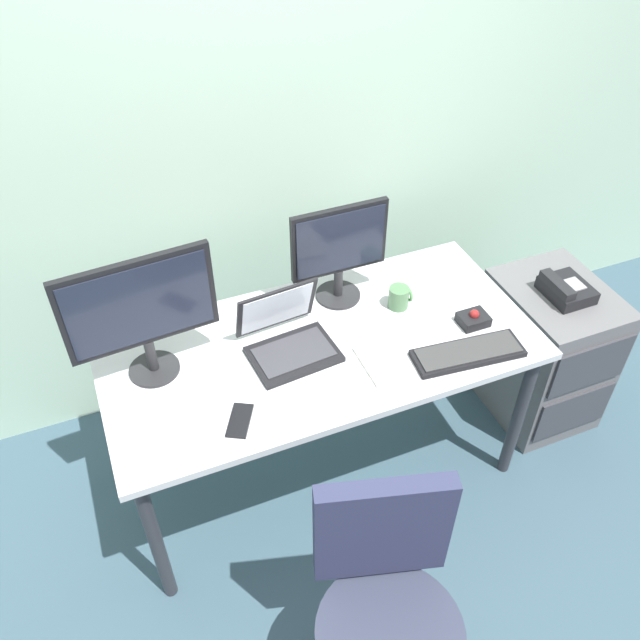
{
  "coord_description": "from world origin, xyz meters",
  "views": [
    {
      "loc": [
        -0.67,
        -1.65,
        2.46
      ],
      "look_at": [
        0.0,
        0.0,
        0.87
      ],
      "focal_mm": 37.26,
      "sensor_mm": 36.0,
      "label": 1
    }
  ],
  "objects_px": {
    "monitor_side": "(339,249)",
    "trackball_mouse": "(473,319)",
    "keyboard": "(468,353)",
    "paper_notepad": "(383,362)",
    "file_cabinet": "(544,351)",
    "desk_phone": "(565,289)",
    "office_chair": "(385,622)",
    "coffee_mug": "(399,297)",
    "cell_phone": "(240,420)",
    "laptop": "(287,337)",
    "monitor_main": "(141,310)"
  },
  "relations": [
    {
      "from": "trackball_mouse",
      "to": "coffee_mug",
      "type": "xyz_separation_m",
      "value": [
        -0.22,
        0.2,
        0.02
      ]
    },
    {
      "from": "coffee_mug",
      "to": "paper_notepad",
      "type": "bearing_deg",
      "value": -127.08
    },
    {
      "from": "keyboard",
      "to": "paper_notepad",
      "type": "xyz_separation_m",
      "value": [
        -0.3,
        0.08,
        -0.01
      ]
    },
    {
      "from": "monitor_side",
      "to": "coffee_mug",
      "type": "height_order",
      "value": "monitor_side"
    },
    {
      "from": "keyboard",
      "to": "monitor_side",
      "type": "bearing_deg",
      "value": 121.8
    },
    {
      "from": "desk_phone",
      "to": "paper_notepad",
      "type": "relative_size",
      "value": 0.96
    },
    {
      "from": "file_cabinet",
      "to": "desk_phone",
      "type": "xyz_separation_m",
      "value": [
        -0.01,
        -0.02,
        0.38
      ]
    },
    {
      "from": "monitor_main",
      "to": "keyboard",
      "type": "relative_size",
      "value": 1.21
    },
    {
      "from": "file_cabinet",
      "to": "office_chair",
      "type": "bearing_deg",
      "value": -145.31
    },
    {
      "from": "monitor_main",
      "to": "trackball_mouse",
      "type": "height_order",
      "value": "monitor_main"
    },
    {
      "from": "desk_phone",
      "to": "monitor_main",
      "type": "bearing_deg",
      "value": 174.66
    },
    {
      "from": "office_chair",
      "to": "paper_notepad",
      "type": "bearing_deg",
      "value": 65.58
    },
    {
      "from": "file_cabinet",
      "to": "desk_phone",
      "type": "height_order",
      "value": "desk_phone"
    },
    {
      "from": "monitor_main",
      "to": "laptop",
      "type": "distance_m",
      "value": 0.54
    },
    {
      "from": "keyboard",
      "to": "file_cabinet",
      "type": "bearing_deg",
      "value": 19.66
    },
    {
      "from": "coffee_mug",
      "to": "paper_notepad",
      "type": "xyz_separation_m",
      "value": [
        -0.2,
        -0.26,
        -0.04
      ]
    },
    {
      "from": "file_cabinet",
      "to": "cell_phone",
      "type": "bearing_deg",
      "value": -172.29
    },
    {
      "from": "office_chair",
      "to": "monitor_main",
      "type": "bearing_deg",
      "value": 113.95
    },
    {
      "from": "office_chair",
      "to": "file_cabinet",
      "type": "bearing_deg",
      "value": 34.69
    },
    {
      "from": "monitor_side",
      "to": "keyboard",
      "type": "relative_size",
      "value": 0.98
    },
    {
      "from": "monitor_side",
      "to": "paper_notepad",
      "type": "height_order",
      "value": "monitor_side"
    },
    {
      "from": "office_chair",
      "to": "paper_notepad",
      "type": "height_order",
      "value": "office_chair"
    },
    {
      "from": "file_cabinet",
      "to": "office_chair",
      "type": "height_order",
      "value": "office_chair"
    },
    {
      "from": "laptop",
      "to": "paper_notepad",
      "type": "relative_size",
      "value": 1.61
    },
    {
      "from": "trackball_mouse",
      "to": "monitor_main",
      "type": "bearing_deg",
      "value": 169.85
    },
    {
      "from": "keyboard",
      "to": "laptop",
      "type": "bearing_deg",
      "value": 154.18
    },
    {
      "from": "paper_notepad",
      "to": "cell_phone",
      "type": "xyz_separation_m",
      "value": [
        -0.56,
        -0.06,
        -0.0
      ]
    },
    {
      "from": "keyboard",
      "to": "paper_notepad",
      "type": "bearing_deg",
      "value": 164.72
    },
    {
      "from": "coffee_mug",
      "to": "file_cabinet",
      "type": "bearing_deg",
      "value": -10.11
    },
    {
      "from": "keyboard",
      "to": "paper_notepad",
      "type": "relative_size",
      "value": 2.03
    },
    {
      "from": "file_cabinet",
      "to": "keyboard",
      "type": "height_order",
      "value": "keyboard"
    },
    {
      "from": "desk_phone",
      "to": "keyboard",
      "type": "height_order",
      "value": "desk_phone"
    },
    {
      "from": "office_chair",
      "to": "cell_phone",
      "type": "bearing_deg",
      "value": 109.27
    },
    {
      "from": "file_cabinet",
      "to": "paper_notepad",
      "type": "height_order",
      "value": "paper_notepad"
    },
    {
      "from": "desk_phone",
      "to": "cell_phone",
      "type": "height_order",
      "value": "desk_phone"
    },
    {
      "from": "paper_notepad",
      "to": "laptop",
      "type": "bearing_deg",
      "value": 144.87
    },
    {
      "from": "paper_notepad",
      "to": "cell_phone",
      "type": "height_order",
      "value": "paper_notepad"
    },
    {
      "from": "office_chair",
      "to": "coffee_mug",
      "type": "distance_m",
      "value": 1.17
    },
    {
      "from": "monitor_side",
      "to": "cell_phone",
      "type": "distance_m",
      "value": 0.77
    },
    {
      "from": "cell_phone",
      "to": "laptop",
      "type": "bearing_deg",
      "value": 73.82
    },
    {
      "from": "coffee_mug",
      "to": "paper_notepad",
      "type": "height_order",
      "value": "coffee_mug"
    },
    {
      "from": "office_chair",
      "to": "coffee_mug",
      "type": "bearing_deg",
      "value": 61.89
    },
    {
      "from": "monitor_main",
      "to": "monitor_side",
      "type": "relative_size",
      "value": 1.23
    },
    {
      "from": "monitor_main",
      "to": "cell_phone",
      "type": "bearing_deg",
      "value": -57.87
    },
    {
      "from": "monitor_side",
      "to": "trackball_mouse",
      "type": "height_order",
      "value": "monitor_side"
    },
    {
      "from": "monitor_side",
      "to": "cell_phone",
      "type": "xyz_separation_m",
      "value": [
        -0.56,
        -0.47,
        -0.23
      ]
    },
    {
      "from": "laptop",
      "to": "paper_notepad",
      "type": "distance_m",
      "value": 0.36
    },
    {
      "from": "desk_phone",
      "to": "monitor_main",
      "type": "distance_m",
      "value": 1.71
    },
    {
      "from": "file_cabinet",
      "to": "desk_phone",
      "type": "distance_m",
      "value": 0.38
    },
    {
      "from": "coffee_mug",
      "to": "desk_phone",
      "type": "bearing_deg",
      "value": -11.52
    }
  ]
}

